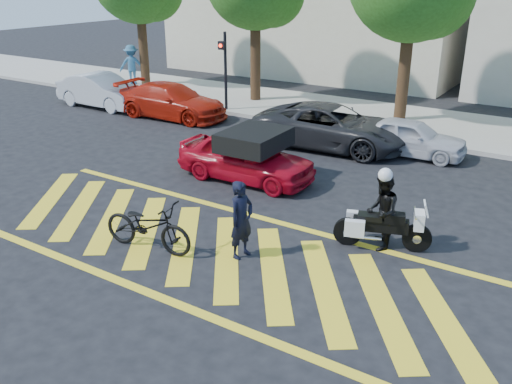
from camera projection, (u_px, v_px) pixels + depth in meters
The scene contains 14 objects.
ground at pixel (207, 249), 11.27m from camera, with size 90.00×90.00×0.00m, color black.
sidewalk at pixel (399, 121), 20.60m from camera, with size 60.00×5.00×0.15m, color #9E998E.
crosswalk at pixel (206, 248), 11.28m from camera, with size 12.33×4.00×0.01m.
signal_pole at pixel (225, 65), 21.38m from camera, with size 0.28×0.43×3.20m.
officer_bike at pixel (241, 220), 10.68m from camera, with size 0.59×0.39×1.61m, color black.
bicycle at pixel (148, 226), 11.06m from camera, with size 0.71×2.03×1.07m, color black.
police_motorcycle at pixel (381, 227), 11.14m from camera, with size 1.92×1.00×0.88m.
officer_moto at pixel (382, 212), 11.04m from camera, with size 0.79×0.61×1.62m, color black.
red_convertible at pixel (246, 157), 14.77m from camera, with size 1.55×3.86×1.32m, color #AD0819.
parked_far_left at pixel (102, 91), 22.83m from camera, with size 1.47×4.21×1.39m, color #A3A6AB.
parked_left at pixel (172, 101), 21.15m from camera, with size 1.86×4.58×1.33m, color #AC190A.
parked_mid_left at pixel (331, 126), 17.54m from camera, with size 2.32×5.02×1.40m, color black.
parked_mid_right at pixel (410, 137), 16.81m from camera, with size 1.38×3.42×1.17m, color silver.
pedestrian_left at pixel (132, 65), 26.68m from camera, with size 1.23×0.71×1.90m, color #32658A.
Camera 1 is at (6.24, -7.87, 5.34)m, focal length 38.00 mm.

